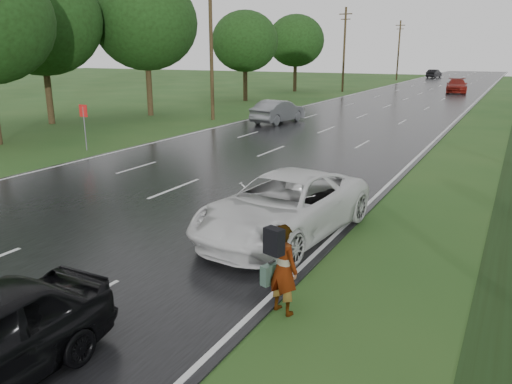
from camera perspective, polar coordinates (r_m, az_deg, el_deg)
The scene contains 17 objects.
road at distance 52.44m, azimuth 16.04°, elevation 9.88°, with size 14.00×180.00×0.04m, color black.
edge_stripe_east at distance 51.48m, azimuth 23.47°, elevation 9.13°, with size 0.12×180.00×0.01m, color silver.
edge_stripe_west at distance 54.23m, azimuth 8.96°, elevation 10.49°, with size 0.12×180.00×0.01m, color silver.
center_line at distance 52.44m, azimuth 16.04°, elevation 9.90°, with size 0.12×180.00×0.01m, color silver.
road_sign at distance 26.63m, azimuth -19.07°, elevation 8.00°, with size 0.50×0.06×2.30m.
utility_pole_mid at distance 36.96m, azimuth -5.14°, elevation 16.24°, with size 1.60×0.26×10.00m.
utility_pole_far at distance 64.28m, azimuth 10.05°, elevation 15.84°, with size 1.60×0.26×10.00m.
utility_pole_distant at distance 93.26m, azimuth 15.99°, elevation 15.38°, with size 1.60×0.26×10.00m.
tree_west_c at distance 40.44m, azimuth -12.51°, elevation 18.34°, with size 7.80×7.80×10.43m.
tree_west_d at distance 51.56m, azimuth -1.26°, elevation 16.84°, with size 6.60×6.60×8.80m.
tree_west_e at distance 37.58m, azimuth -23.40°, elevation 17.57°, with size 8.00×8.00×10.44m.
tree_west_f at distance 64.41m, azimuth 4.56°, elevation 16.85°, with size 7.00×7.00×9.29m.
pedestrian at distance 9.49m, azimuth 2.97°, elevation -8.62°, with size 0.86×0.87×1.79m.
white_pickup at distance 13.36m, azimuth 3.23°, elevation -1.56°, with size 2.75×5.96×1.66m, color silver.
silver_sedan at distance 35.22m, azimuth 2.55°, elevation 9.19°, with size 1.67×4.78×1.58m, color gray.
far_car_red at distance 66.26m, azimuth 21.95°, elevation 11.21°, with size 2.33×5.74×1.67m, color maroon.
far_car_dark at distance 103.45m, azimuth 19.67°, elevation 12.63°, with size 1.63×4.68×1.54m, color black.
Camera 1 is at (10.77, -6.10, 4.84)m, focal length 35.00 mm.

